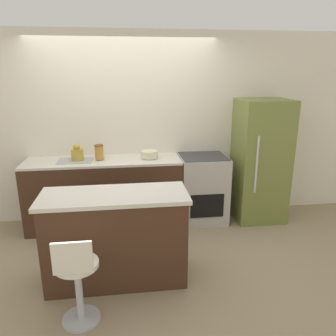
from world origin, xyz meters
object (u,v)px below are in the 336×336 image
Objects in this scene: stool_chair at (78,281)px; mixing_bowl at (149,154)px; oven_range at (202,188)px; kettle at (77,153)px; refrigerator at (260,161)px.

mixing_bowl reaches higher than stool_chair.
oven_range is 1.13× the size of stool_chair.
oven_range is at bearing 51.22° from stool_chair.
stool_chair is 2.10m from mixing_bowl.
stool_chair is (-1.49, -1.86, -0.06)m from oven_range.
kettle is at bearing 180.00° from mixing_bowl.
stool_chair is 1.98m from kettle.
oven_range is 4.23× the size of mixing_bowl.
oven_range reaches higher than stool_chair.
refrigerator is 7.75× the size of kettle.
stool_chair is at bearing -128.78° from oven_range.
stool_chair is at bearing -111.84° from mixing_bowl.
oven_range is at bearing 178.66° from refrigerator.
refrigerator reaches higher than mixing_bowl.
kettle reaches higher than mixing_bowl.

